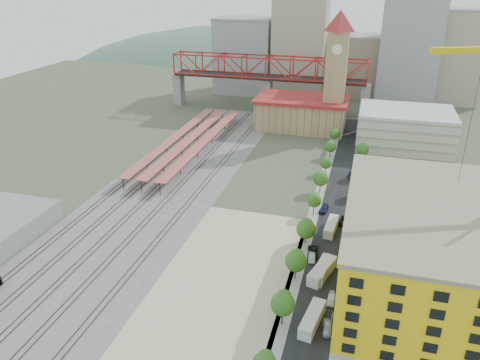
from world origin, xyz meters
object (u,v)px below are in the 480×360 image
(site_trailer_b, at_px, (322,271))
(site_trailer_c, at_px, (322,270))
(construction_building, at_px, (456,251))
(clock_tower, at_px, (337,62))
(site_trailer_d, at_px, (331,227))
(site_trailer_a, at_px, (312,319))

(site_trailer_b, xyz_separation_m, site_trailer_c, (0.00, 0.46, -0.08))
(construction_building, bearing_deg, site_trailer_c, -175.18)
(clock_tower, xyz_separation_m, site_trailer_b, (8.00, -102.64, -27.29))
(site_trailer_b, relative_size, site_trailer_d, 1.10)
(site_trailer_d, bearing_deg, site_trailer_b, -85.18)
(construction_building, relative_size, site_trailer_c, 5.22)
(site_trailer_c, bearing_deg, site_trailer_b, -80.53)
(construction_building, height_order, site_trailer_c, construction_building)
(construction_building, xyz_separation_m, site_trailer_d, (-26.00, 17.62, -8.14))
(construction_building, xyz_separation_m, site_trailer_b, (-26.00, -2.65, -8.01))
(clock_tower, relative_size, site_trailer_c, 5.37)
(site_trailer_b, bearing_deg, construction_building, 22.96)
(site_trailer_a, distance_m, site_trailer_c, 16.40)
(clock_tower, relative_size, construction_building, 1.03)
(clock_tower, bearing_deg, site_trailer_d, -84.45)
(construction_building, distance_m, site_trailer_d, 32.45)
(site_trailer_c, bearing_deg, construction_building, 14.29)
(site_trailer_a, height_order, site_trailer_c, site_trailer_a)
(site_trailer_b, bearing_deg, site_trailer_a, -72.86)
(clock_tower, xyz_separation_m, site_trailer_d, (8.00, -82.37, -27.42))
(site_trailer_c, distance_m, site_trailer_d, 19.82)
(site_trailer_b, bearing_deg, clock_tower, 111.60)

